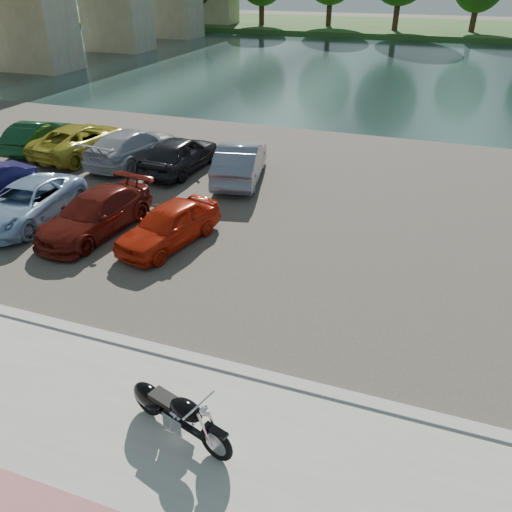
# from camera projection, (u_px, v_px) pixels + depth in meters

# --- Properties ---
(ground) EXTENTS (200.00, 200.00, 0.00)m
(ground) POSITION_uv_depth(u_px,v_px,m) (172.00, 441.00, 8.86)
(ground) COLOR #595447
(ground) RESTS_ON ground
(promenade) EXTENTS (60.00, 6.00, 0.10)m
(promenade) POSITION_uv_depth(u_px,v_px,m) (142.00, 487.00, 8.02)
(promenade) COLOR #9E9C94
(promenade) RESTS_ON ground
(kerb) EXTENTS (60.00, 0.30, 0.14)m
(kerb) POSITION_uv_depth(u_px,v_px,m) (216.00, 365.00, 10.46)
(kerb) COLOR #9E9C94
(kerb) RESTS_ON ground
(parking_lot) EXTENTS (60.00, 18.00, 0.04)m
(parking_lot) POSITION_uv_depth(u_px,v_px,m) (317.00, 203.00, 17.83)
(parking_lot) COLOR #3F3B33
(parking_lot) RESTS_ON ground
(river) EXTENTS (120.00, 40.00, 0.00)m
(river) POSITION_uv_depth(u_px,v_px,m) (398.00, 70.00, 41.51)
(river) COLOR #182B29
(river) RESTS_ON ground
(far_bank) EXTENTS (120.00, 24.00, 0.60)m
(far_bank) POSITION_uv_depth(u_px,v_px,m) (422.00, 28.00, 67.48)
(far_bank) COLOR #214619
(far_bank) RESTS_ON ground
(motorcycle) EXTENTS (2.27, 1.00, 1.05)m
(motorcycle) POSITION_uv_depth(u_px,v_px,m) (171.00, 410.00, 8.77)
(motorcycle) COLOR black
(motorcycle) RESTS_ON promenade
(car_2) EXTENTS (2.41, 4.61, 1.24)m
(car_2) POSITION_uv_depth(u_px,v_px,m) (26.00, 203.00, 16.27)
(car_2) COLOR #8BA9CB
(car_2) RESTS_ON parking_lot
(car_3) EXTENTS (2.21, 4.47, 1.25)m
(car_3) POSITION_uv_depth(u_px,v_px,m) (95.00, 214.00, 15.55)
(car_3) COLOR #59130C
(car_3) RESTS_ON parking_lot
(car_4) EXTENTS (2.27, 3.89, 1.24)m
(car_4) POSITION_uv_depth(u_px,v_px,m) (169.00, 225.00, 14.89)
(car_4) COLOR red
(car_4) RESTS_ON parking_lot
(car_5) EXTENTS (1.91, 4.16, 1.32)m
(car_5) POSITION_uv_depth(u_px,v_px,m) (38.00, 135.00, 22.71)
(car_5) COLOR #0E341A
(car_5) RESTS_ON parking_lot
(car_6) EXTENTS (2.70, 5.14, 1.38)m
(car_6) POSITION_uv_depth(u_px,v_px,m) (82.00, 140.00, 22.02)
(car_6) COLOR #A99E27
(car_6) RESTS_ON parking_lot
(car_7) EXTENTS (2.56, 5.09, 1.42)m
(car_7) POSITION_uv_depth(u_px,v_px,m) (133.00, 146.00, 21.18)
(car_7) COLOR #A1A2AA
(car_7) RESTS_ON parking_lot
(car_8) EXTENTS (1.99, 4.33, 1.44)m
(car_8) POSITION_uv_depth(u_px,v_px,m) (180.00, 154.00, 20.27)
(car_8) COLOR black
(car_8) RESTS_ON parking_lot
(car_9) EXTENTS (2.45, 4.72, 1.48)m
(car_9) POSITION_uv_depth(u_px,v_px,m) (240.00, 161.00, 19.43)
(car_9) COLOR slate
(car_9) RESTS_ON parking_lot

